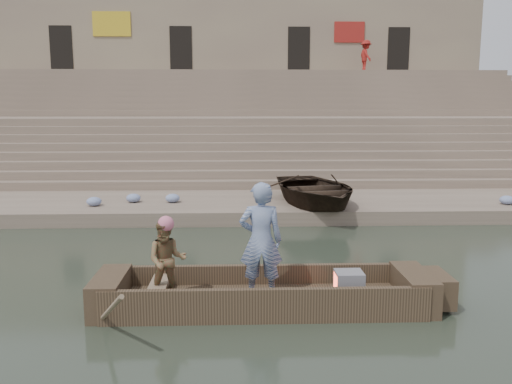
{
  "coord_description": "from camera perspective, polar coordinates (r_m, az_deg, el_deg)",
  "views": [
    {
      "loc": [
        1.28,
        -8.45,
        3.4
      ],
      "look_at": [
        1.71,
        3.53,
        1.4
      ],
      "focal_mm": 37.24,
      "sensor_mm": 36.0,
      "label": 1
    }
  ],
  "objects": [
    {
      "name": "ground",
      "position": [
        9.2,
        -10.16,
        -12.37
      ],
      "size": [
        120.0,
        120.0,
        0.0
      ],
      "primitive_type": "plane",
      "color": "#253024",
      "rests_on": "ground"
    },
    {
      "name": "lower_landing",
      "position": [
        16.81,
        -6.39,
        -1.56
      ],
      "size": [
        32.0,
        4.0,
        0.4
      ],
      "primitive_type": "cube",
      "color": "gray",
      "rests_on": "ground"
    },
    {
      "name": "mid_landing",
      "position": [
        24.07,
        -5.12,
        4.67
      ],
      "size": [
        32.0,
        3.0,
        2.8
      ],
      "primitive_type": "cube",
      "color": "gray",
      "rests_on": "ground"
    },
    {
      "name": "upper_landing",
      "position": [
        30.99,
        -4.47,
        7.96
      ],
      "size": [
        32.0,
        3.0,
        5.2
      ],
      "primitive_type": "cube",
      "color": "gray",
      "rests_on": "ground"
    },
    {
      "name": "ghat_steps",
      "position": [
        25.73,
        -4.93,
        5.87
      ],
      "size": [
        32.0,
        11.0,
        5.2
      ],
      "color": "gray",
      "rests_on": "ground"
    },
    {
      "name": "building_wall",
      "position": [
        35.04,
        -4.25,
        13.05
      ],
      "size": [
        32.0,
        5.07,
        11.2
      ],
      "color": "gray",
      "rests_on": "ground"
    },
    {
      "name": "main_rowboat",
      "position": [
        9.11,
        0.8,
        -11.71
      ],
      "size": [
        5.0,
        1.3,
        0.22
      ],
      "primitive_type": "cube",
      "color": "brown",
      "rests_on": "ground"
    },
    {
      "name": "rowboat_trim",
      "position": [
        9.04,
        2.16,
        -10.54
      ],
      "size": [
        6.04,
        2.63,
        2.0
      ],
      "color": "brown",
      "rests_on": "ground"
    },
    {
      "name": "standing_man",
      "position": [
        8.7,
        0.52,
        -5.23
      ],
      "size": [
        0.72,
        0.48,
        1.94
      ],
      "primitive_type": "imported",
      "rotation": [
        0.0,
        0.0,
        3.12
      ],
      "color": "navy",
      "rests_on": "main_rowboat"
    },
    {
      "name": "rowing_man",
      "position": [
        8.81,
        -9.55,
        -7.24
      ],
      "size": [
        0.69,
        0.55,
        1.33
      ],
      "primitive_type": "imported",
      "rotation": [
        0.0,
        0.0,
        0.08
      ],
      "color": "#297C3F",
      "rests_on": "main_rowboat"
    },
    {
      "name": "television",
      "position": [
        9.18,
        9.89,
        -9.62
      ],
      "size": [
        0.46,
        0.42,
        0.4
      ],
      "color": "slate",
      "rests_on": "main_rowboat"
    },
    {
      "name": "beached_rowboat",
      "position": [
        16.1,
        6.27,
        0.31
      ],
      "size": [
        3.89,
        4.89,
        0.91
      ],
      "primitive_type": "imported",
      "rotation": [
        0.0,
        0.0,
        0.19
      ],
      "color": "#2D2116",
      "rests_on": "lower_landing"
    },
    {
      "name": "pedestrian",
      "position": [
        32.21,
        11.71,
        14.1
      ],
      "size": [
        0.83,
        1.26,
        1.81
      ],
      "primitive_type": "imported",
      "rotation": [
        0.0,
        0.0,
        1.71
      ],
      "color": "maroon",
      "rests_on": "upper_landing"
    },
    {
      "name": "cloth_bundles",
      "position": [
        16.11,
        -3.19,
        -0.8
      ],
      "size": [
        12.83,
        1.2,
        0.26
      ],
      "color": "#3F5999",
      "rests_on": "lower_landing"
    }
  ]
}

